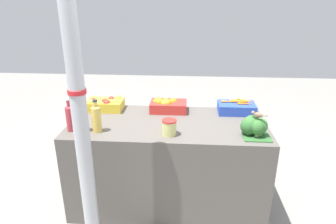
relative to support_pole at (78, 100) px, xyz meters
The scene contains 12 objects.
ground_plane 1.57m from the support_pole, 52.40° to the left, with size 10.00×10.00×0.00m, color gray.
market_table 1.24m from the support_pole, 52.40° to the left, with size 1.79×0.84×0.85m, color #56514C.
support_pole is the anchor object (origin of this frame).
apple_crate 1.07m from the support_pole, 96.97° to the left, with size 0.36×0.23×0.13m.
orange_crate 1.18m from the support_pole, 62.49° to the left, with size 0.36×0.23×0.14m.
carrot_crate 1.61m from the support_pole, 39.51° to the left, with size 0.36×0.23×0.13m.
broccoli_pile 1.39m from the support_pole, 20.42° to the left, with size 0.24×0.21×0.17m.
juice_bottle_ruby 0.62m from the support_pole, 120.26° to the left, with size 0.07×0.07×0.29m.
juice_bottle_amber 0.59m from the support_pole, 109.54° to the left, with size 0.07×0.07×0.27m.
juice_bottle_golden 0.56m from the support_pole, 95.27° to the left, with size 0.08×0.08×0.29m.
pickle_jar 0.81m from the support_pole, 37.73° to the left, with size 0.12×0.12×0.13m.
sparrow_bird 1.37m from the support_pole, 19.15° to the left, with size 0.13×0.07×0.05m.
Camera 1 is at (0.18, -2.51, 1.93)m, focal length 32.00 mm.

